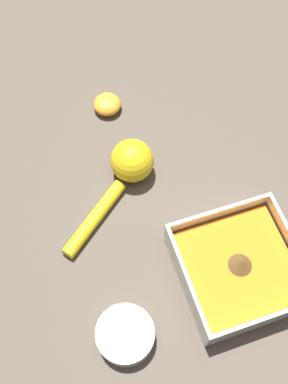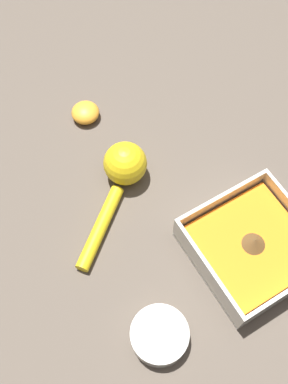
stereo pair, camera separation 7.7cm
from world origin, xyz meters
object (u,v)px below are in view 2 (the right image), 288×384
Objects in this scene: spice_bowl at (159,336)px; lemon_squeezer at (122,173)px; square_dish at (251,248)px; lemon_half at (85,113)px.

lemon_squeezer reaches higher than spice_bowl.
square_dish reaches higher than spice_bowl.
lemon_half is at bearing 167.37° from spice_bowl.
lemon_half is (-0.43, 0.10, -0.00)m from spice_bowl.
spice_bowl reaches higher than lemon_half.
lemon_squeezer is at bearing -152.56° from square_dish.
lemon_squeezer is 0.17m from lemon_half.
lemon_squeezer is at bearing 162.20° from spice_bowl.
spice_bowl is (0.04, -0.20, -0.01)m from square_dish.
square_dish is at bearing -101.45° from lemon_squeezer.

